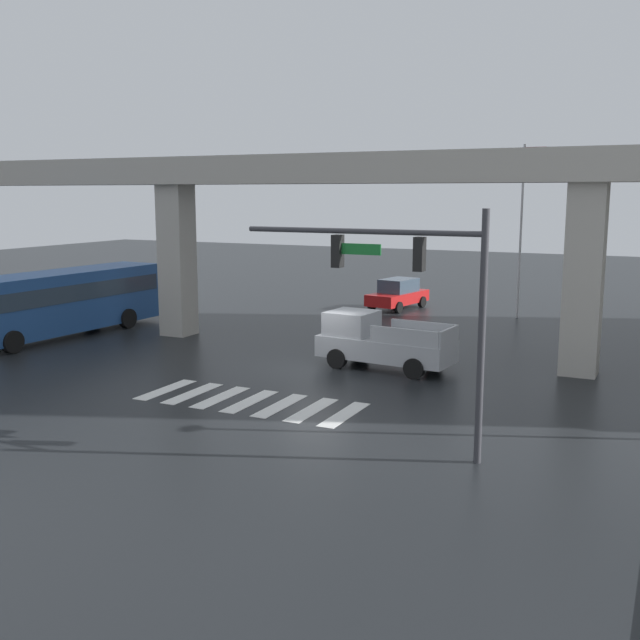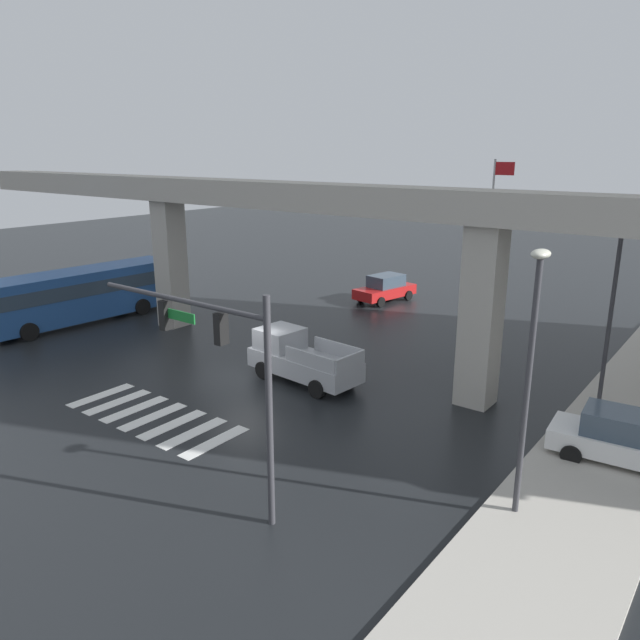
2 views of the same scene
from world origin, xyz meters
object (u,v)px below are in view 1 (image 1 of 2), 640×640
(city_bus, at_px, (61,299))
(flagpole, at_px, (523,218))
(pickup_truck, at_px, (378,342))
(traffic_signal_mast, at_px, (415,282))
(sedan_red, at_px, (398,294))

(city_bus, bearing_deg, flagpole, 38.64)
(pickup_truck, distance_m, traffic_signal_mast, 10.00)
(city_bus, relative_size, traffic_signal_mast, 1.68)
(traffic_signal_mast, xyz_separation_m, flagpole, (-1.71, 22.49, 0.89))
(city_bus, relative_size, sedan_red, 2.40)
(traffic_signal_mast, height_order, flagpole, flagpole)
(pickup_truck, xyz_separation_m, city_bus, (-15.58, -0.38, 0.73))
(city_bus, bearing_deg, sedan_red, 52.56)
(pickup_truck, xyz_separation_m, flagpole, (2.51, 14.08, 4.29))
(pickup_truck, relative_size, traffic_signal_mast, 0.81)
(pickup_truck, distance_m, city_bus, 15.60)
(pickup_truck, height_order, city_bus, city_bus)
(traffic_signal_mast, relative_size, flagpole, 0.72)
(pickup_truck, bearing_deg, city_bus, -178.61)
(sedan_red, bearing_deg, flagpole, -1.18)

